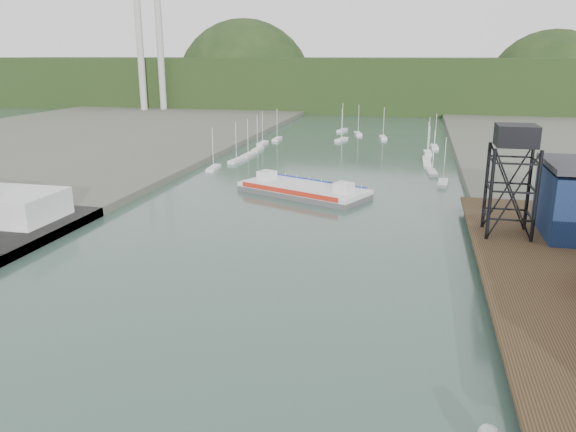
% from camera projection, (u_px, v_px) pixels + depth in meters
% --- Properties ---
extents(east_pier, '(14.00, 70.00, 2.45)m').
position_uv_depth(east_pier, '(536.00, 268.00, 70.05)').
color(east_pier, black).
rests_on(east_pier, ground).
extents(white_shed, '(18.00, 12.00, 4.50)m').
position_uv_depth(white_shed, '(3.00, 205.00, 91.71)').
color(white_shed, silver).
rests_on(white_shed, west_quay).
extents(lift_tower, '(6.50, 6.50, 16.00)m').
position_uv_depth(lift_tower, '(516.00, 143.00, 78.85)').
color(lift_tower, black).
rests_on(lift_tower, east_pier).
extents(marina_sailboats, '(57.71, 92.65, 0.90)m').
position_uv_depth(marina_sailboats, '(342.00, 150.00, 165.98)').
color(marina_sailboats, silver).
rests_on(marina_sailboats, ground).
extents(smokestacks, '(11.20, 8.20, 60.00)m').
position_uv_depth(smokestacks, '(150.00, 50.00, 268.79)').
color(smokestacks, '#A8A8A3').
rests_on(smokestacks, ground).
extents(distant_hills, '(500.00, 120.00, 80.00)m').
position_uv_depth(distant_hills, '(374.00, 87.00, 316.62)').
color(distant_hills, black).
rests_on(distant_hills, ground).
extents(chain_ferry, '(28.51, 20.40, 3.81)m').
position_uv_depth(chain_ferry, '(303.00, 190.00, 114.25)').
color(chain_ferry, '#4F4F51').
rests_on(chain_ferry, ground).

